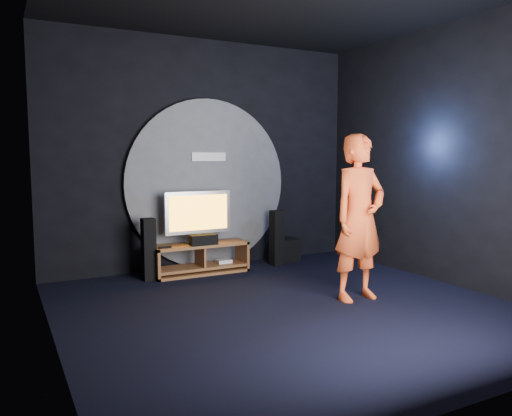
{
  "coord_description": "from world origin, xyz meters",
  "views": [
    {
      "loc": [
        -2.91,
        -4.76,
        1.75
      ],
      "look_at": [
        0.12,
        1.05,
        1.05
      ],
      "focal_mm": 35.0,
      "sensor_mm": 36.0,
      "label": 1
    }
  ],
  "objects_px": {
    "tower_speaker_right": "(277,238)",
    "player": "(359,218)",
    "tv": "(198,215)",
    "subwoofer": "(287,249)",
    "media_console": "(201,260)",
    "tower_speaker_left": "(149,249)"
  },
  "relations": [
    {
      "from": "tower_speaker_right",
      "to": "player",
      "type": "height_order",
      "value": "player"
    },
    {
      "from": "subwoofer",
      "to": "tower_speaker_left",
      "type": "bearing_deg",
      "value": -174.68
    },
    {
      "from": "tower_speaker_left",
      "to": "tower_speaker_right",
      "type": "height_order",
      "value": "same"
    },
    {
      "from": "media_console",
      "to": "tower_speaker_left",
      "type": "bearing_deg",
      "value": -177.35
    },
    {
      "from": "subwoofer",
      "to": "tower_speaker_right",
      "type": "bearing_deg",
      "value": -146.15
    },
    {
      "from": "tv",
      "to": "player",
      "type": "distance_m",
      "value": 2.51
    },
    {
      "from": "tv",
      "to": "player",
      "type": "xyz_separation_m",
      "value": [
        1.23,
        -2.19,
        0.13
      ]
    },
    {
      "from": "subwoofer",
      "to": "player",
      "type": "distance_m",
      "value": 2.48
    },
    {
      "from": "media_console",
      "to": "tower_speaker_right",
      "type": "height_order",
      "value": "tower_speaker_right"
    },
    {
      "from": "tv",
      "to": "tower_speaker_right",
      "type": "relative_size",
      "value": 1.16
    },
    {
      "from": "tower_speaker_right",
      "to": "player",
      "type": "bearing_deg",
      "value": -91.68
    },
    {
      "from": "tv",
      "to": "subwoofer",
      "type": "distance_m",
      "value": 1.76
    },
    {
      "from": "tower_speaker_right",
      "to": "tower_speaker_left",
      "type": "bearing_deg",
      "value": -179.91
    },
    {
      "from": "media_console",
      "to": "player",
      "type": "bearing_deg",
      "value": -60.13
    },
    {
      "from": "player",
      "to": "media_console",
      "type": "bearing_deg",
      "value": 116.84
    },
    {
      "from": "media_console",
      "to": "tower_speaker_right",
      "type": "distance_m",
      "value": 1.3
    },
    {
      "from": "media_console",
      "to": "player",
      "type": "distance_m",
      "value": 2.58
    },
    {
      "from": "tv",
      "to": "subwoofer",
      "type": "relative_size",
      "value": 2.76
    },
    {
      "from": "tower_speaker_left",
      "to": "tv",
      "type": "bearing_deg",
      "value": 7.57
    },
    {
      "from": "media_console",
      "to": "tower_speaker_right",
      "type": "xyz_separation_m",
      "value": [
        1.28,
        -0.03,
        0.24
      ]
    },
    {
      "from": "subwoofer",
      "to": "player",
      "type": "relative_size",
      "value": 0.18
    },
    {
      "from": "tower_speaker_left",
      "to": "subwoofer",
      "type": "xyz_separation_m",
      "value": [
        2.4,
        0.22,
        -0.25
      ]
    }
  ]
}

